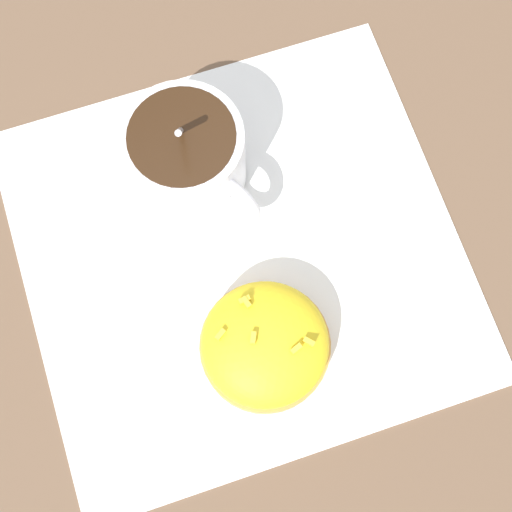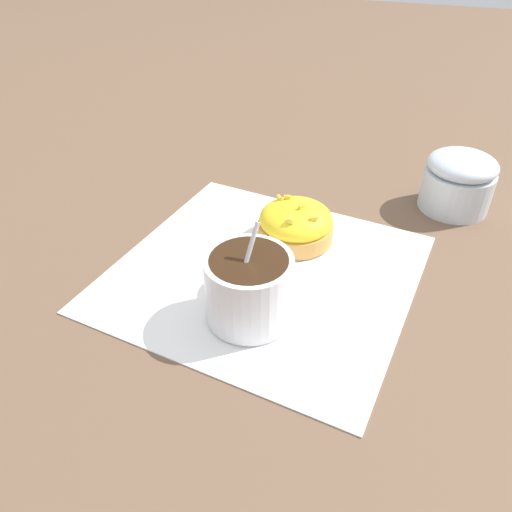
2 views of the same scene
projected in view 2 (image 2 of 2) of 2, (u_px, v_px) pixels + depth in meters
ground_plane at (264, 273)px, 0.51m from camera, size 3.00×3.00×0.00m
paper_napkin at (264, 272)px, 0.51m from camera, size 0.31×0.32×0.00m
coffee_cup at (249, 285)px, 0.43m from camera, size 0.10×0.08×0.10m
frosted_pastry at (296, 223)px, 0.54m from camera, size 0.08×0.08×0.05m
sugar_bowl at (458, 181)px, 0.59m from camera, size 0.08×0.08×0.07m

